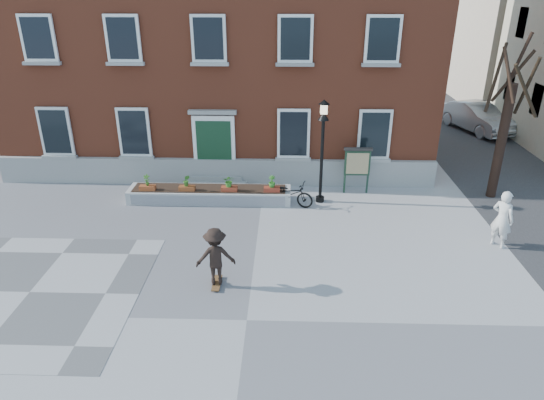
{
  "coord_description": "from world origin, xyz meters",
  "views": [
    {
      "loc": [
        0.94,
        -9.75,
        7.69
      ],
      "look_at": [
        0.5,
        4.0,
        1.5
      ],
      "focal_mm": 32.0,
      "sensor_mm": 36.0,
      "label": 1
    }
  ],
  "objects_px": {
    "lamp_post": "(323,138)",
    "skateboarder": "(215,257)",
    "parked_car": "(476,117)",
    "notice_board": "(357,163)",
    "bicycle": "(290,194)",
    "bystander": "(502,219)"
  },
  "relations": [
    {
      "from": "lamp_post",
      "to": "notice_board",
      "type": "distance_m",
      "value": 2.15
    },
    {
      "from": "bicycle",
      "to": "lamp_post",
      "type": "height_order",
      "value": "lamp_post"
    },
    {
      "from": "parked_car",
      "to": "bystander",
      "type": "height_order",
      "value": "bystander"
    },
    {
      "from": "lamp_post",
      "to": "skateboarder",
      "type": "distance_m",
      "value": 6.77
    },
    {
      "from": "bicycle",
      "to": "bystander",
      "type": "bearing_deg",
      "value": -93.67
    },
    {
      "from": "parked_car",
      "to": "bystander",
      "type": "distance_m",
      "value": 13.84
    },
    {
      "from": "parked_car",
      "to": "bystander",
      "type": "relative_size",
      "value": 2.53
    },
    {
      "from": "notice_board",
      "to": "bicycle",
      "type": "bearing_deg",
      "value": -153.74
    },
    {
      "from": "bicycle",
      "to": "notice_board",
      "type": "relative_size",
      "value": 0.98
    },
    {
      "from": "bicycle",
      "to": "bystander",
      "type": "height_order",
      "value": "bystander"
    },
    {
      "from": "bicycle",
      "to": "skateboarder",
      "type": "height_order",
      "value": "skateboarder"
    },
    {
      "from": "bicycle",
      "to": "parked_car",
      "type": "bearing_deg",
      "value": -25.47
    },
    {
      "from": "notice_board",
      "to": "skateboarder",
      "type": "height_order",
      "value": "notice_board"
    },
    {
      "from": "bicycle",
      "to": "skateboarder",
      "type": "xyz_separation_m",
      "value": [
        -2.02,
        -5.35,
        0.43
      ]
    },
    {
      "from": "lamp_post",
      "to": "notice_board",
      "type": "bearing_deg",
      "value": 31.81
    },
    {
      "from": "parked_car",
      "to": "notice_board",
      "type": "xyz_separation_m",
      "value": [
        -7.86,
        -9.12,
        0.47
      ]
    },
    {
      "from": "parked_car",
      "to": "notice_board",
      "type": "bearing_deg",
      "value": -150.56
    },
    {
      "from": "lamp_post",
      "to": "skateboarder",
      "type": "height_order",
      "value": "lamp_post"
    },
    {
      "from": "lamp_post",
      "to": "skateboarder",
      "type": "xyz_separation_m",
      "value": [
        -3.19,
        -5.74,
        -1.63
      ]
    },
    {
      "from": "bystander",
      "to": "notice_board",
      "type": "relative_size",
      "value": 1.01
    },
    {
      "from": "bicycle",
      "to": "lamp_post",
      "type": "relative_size",
      "value": 0.46
    },
    {
      "from": "bicycle",
      "to": "bystander",
      "type": "distance_m",
      "value": 7.24
    }
  ]
}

